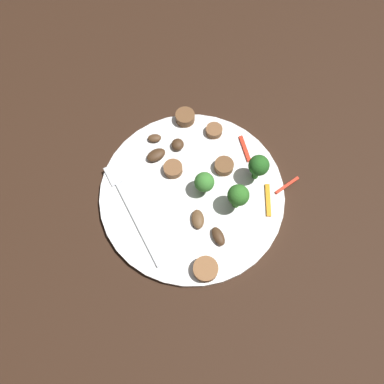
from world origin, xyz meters
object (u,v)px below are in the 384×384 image
Objects in this scene: mushroom_3 at (156,155)px; sausage_slice_4 at (224,166)px; broccoli_floret_1 at (238,196)px; mushroom_0 at (198,219)px; pepper_strip_0 at (245,149)px; sausage_slice_0 at (214,131)px; pepper_strip_1 at (287,185)px; mushroom_1 at (218,236)px; fork at (129,206)px; broccoli_floret_2 at (204,182)px; sausage_slice_3 at (206,269)px; mushroom_2 at (178,144)px; plate at (192,193)px; mushroom_4 at (154,138)px; pepper_strip_2 at (268,200)px; broccoli_floret_0 at (259,166)px; sausage_slice_1 at (185,117)px; sausage_slice_2 at (173,169)px.

sausage_slice_4 is at bearing -151.75° from mushroom_3.
mushroom_0 is (0.03, 0.06, -0.03)m from broccoli_floret_1.
sausage_slice_4 reaches higher than pepper_strip_0.
broccoli_floret_1 is 0.15m from mushroom_3.
sausage_slice_0 is 0.07m from sausage_slice_4.
mushroom_0 is at bearing 60.82° from pepper_strip_1.
mushroom_1 is at bearing 100.23° from broccoli_floret_1.
pepper_strip_0 is (-0.08, -0.19, -0.00)m from fork.
broccoli_floret_2 reaches higher than sausage_slice_3.
mushroom_2 is (0.08, -0.03, -0.02)m from broccoli_floret_2.
mushroom_2 is at bearing -35.13° from plate.
broccoli_floret_1 is 0.17m from mushroom_4.
mushroom_4 is (0.12, 0.03, -0.00)m from sausage_slice_4.
plate is at bearing 31.83° from pepper_strip_2.
pepper_strip_2 is at bearing 151.67° from broccoli_floret_0.
broccoli_floret_0 is 1.69× the size of mushroom_3.
broccoli_floret_0 reaches higher than sausage_slice_4.
broccoli_floret_2 is 2.00× the size of mushroom_2.
mushroom_1 is at bearing 75.88° from pepper_strip_1.
pepper_strip_0 is at bearing -171.42° from sausage_slice_1.
mushroom_3 is 0.66× the size of pepper_strip_0.
plate is at bearing 110.09° from sausage_slice_0.
broccoli_floret_1 is 1.71× the size of mushroom_3.
broccoli_floret_1 is 1.83× the size of mushroom_1.
sausage_slice_3 is at bearing 106.87° from mushroom_1.
mushroom_0 is at bearing 142.88° from mushroom_2.
sausage_slice_1 is 0.25m from sausage_slice_3.
mushroom_0 is 0.11m from pepper_strip_2.
broccoli_floret_2 is at bearing 54.11° from broccoli_floret_0.
plate is 9.44× the size of mushroom_0.
broccoli_floret_0 reaches higher than broccoli_floret_2.
sausage_slice_2 is at bearing 85.73° from sausage_slice_0.
mushroom_3 is (0.16, -0.04, 0.00)m from mushroom_1.
pepper_strip_1 is at bearing -155.19° from mushroom_3.
sausage_slice_2 is at bearing 120.23° from mushroom_2.
mushroom_2 is (-0.02, 0.05, -0.00)m from sausage_slice_1.
broccoli_floret_1 is 1.22× the size of pepper_strip_1.
broccoli_floret_0 is 2.43× the size of mushroom_4.
sausage_slice_0 reaches higher than pepper_strip_2.
plate is at bearing -23.34° from mushroom_1.
mushroom_2 is 0.95× the size of mushroom_4.
fork is at bearing -1.25° from sausage_slice_3.
pepper_strip_1 reaches higher than plate.
sausage_slice_1 is 0.19m from pepper_strip_2.
sausage_slice_3 is 0.67× the size of pepper_strip_2.
broccoli_floret_1 is (-0.00, 0.06, 0.00)m from broccoli_floret_0.
sausage_slice_4 reaches higher than pepper_strip_1.
sausage_slice_4 is 0.10m from pepper_strip_1.
mushroom_4 is (0.06, -0.02, -0.00)m from sausage_slice_2.
mushroom_2 is at bearing -112.38° from mushroom_3.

